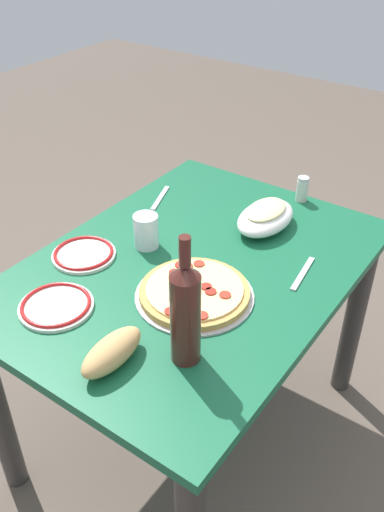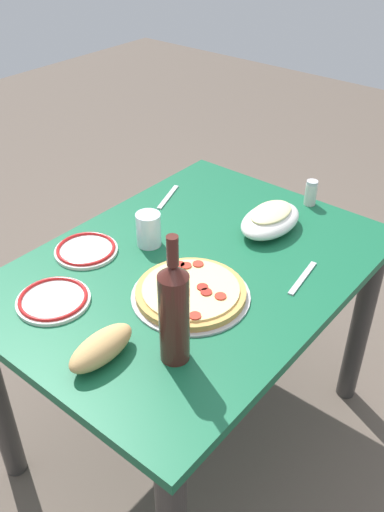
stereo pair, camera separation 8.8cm
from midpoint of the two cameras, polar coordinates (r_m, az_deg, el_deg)
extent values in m
plane|color=brown|center=(2.12, -1.25, -17.19)|extent=(8.00, 8.00, 0.00)
cube|color=#145938|center=(1.61, -1.57, -1.34)|extent=(1.13, 0.83, 0.03)
cylinder|color=#33302D|center=(2.07, 15.17, -6.08)|extent=(0.07, 0.07, 0.70)
cylinder|color=#33302D|center=(2.33, -1.00, 0.44)|extent=(0.07, 0.07, 0.70)
cylinder|color=#B7B7BC|center=(1.48, -1.45, -4.13)|extent=(0.32, 0.32, 0.01)
cylinder|color=tan|center=(1.48, -1.46, -3.77)|extent=(0.30, 0.30, 0.02)
cylinder|color=#EFD684|center=(1.47, -1.46, -3.41)|extent=(0.26, 0.26, 0.01)
cylinder|color=#B22D1E|center=(1.38, -0.80, -6.16)|extent=(0.03, 0.03, 0.00)
cylinder|color=#B22D1E|center=(1.54, -2.13, -1.04)|extent=(0.03, 0.03, 0.00)
cylinder|color=maroon|center=(1.45, 0.17, -3.69)|extent=(0.03, 0.03, 0.00)
cylinder|color=maroon|center=(1.39, -4.05, -5.73)|extent=(0.03, 0.03, 0.00)
cylinder|color=maroon|center=(1.47, -0.26, -3.19)|extent=(0.03, 0.03, 0.00)
cylinder|color=maroon|center=(1.55, -2.91, -0.93)|extent=(0.03, 0.03, 0.00)
cylinder|color=#B22D1E|center=(1.44, 1.67, -4.05)|extent=(0.03, 0.03, 0.00)
cylinder|color=#B22D1E|center=(1.55, -0.91, -0.82)|extent=(0.03, 0.03, 0.00)
cylinder|color=maroon|center=(1.52, -3.49, -1.72)|extent=(0.03, 0.03, 0.00)
cylinder|color=maroon|center=(1.46, -3.28, -3.30)|extent=(0.03, 0.03, 0.00)
cylinder|color=#B22D1E|center=(1.43, -3.55, -4.51)|extent=(0.03, 0.03, 0.00)
ellipsoid|color=white|center=(1.76, 6.13, 3.91)|extent=(0.24, 0.15, 0.07)
ellipsoid|color=#AD2819|center=(1.75, 6.16, 4.25)|extent=(0.20, 0.12, 0.03)
ellipsoid|color=beige|center=(1.74, 6.19, 4.76)|extent=(0.17, 0.10, 0.02)
cylinder|color=#471E19|center=(1.24, -2.73, -6.54)|extent=(0.07, 0.07, 0.24)
cone|color=#471E19|center=(1.16, -2.91, -1.61)|extent=(0.07, 0.07, 0.03)
cylinder|color=#471E19|center=(1.13, -2.99, 0.43)|extent=(0.03, 0.03, 0.07)
cylinder|color=silver|center=(1.66, -6.30, 2.50)|extent=(0.07, 0.07, 0.10)
cylinder|color=white|center=(1.67, -12.54, 0.08)|extent=(0.19, 0.19, 0.01)
torus|color=red|center=(1.67, -12.57, 0.31)|extent=(0.17, 0.17, 0.01)
cylinder|color=white|center=(1.50, -15.42, -5.07)|extent=(0.20, 0.20, 0.01)
torus|color=red|center=(1.49, -15.47, -4.84)|extent=(0.18, 0.18, 0.01)
ellipsoid|color=tan|center=(1.30, -10.19, -9.71)|extent=(0.18, 0.08, 0.07)
cylinder|color=silver|center=(1.93, 9.95, 6.63)|extent=(0.04, 0.04, 0.07)
cylinder|color=#B7B7BC|center=(1.91, 10.08, 7.77)|extent=(0.04, 0.04, 0.01)
cube|color=#B7B7BC|center=(1.93, -4.60, 5.95)|extent=(0.16, 0.07, 0.00)
cube|color=#B7B7BC|center=(1.58, 9.75, -1.81)|extent=(0.17, 0.04, 0.00)
camera|label=1|loc=(0.04, -91.60, -1.12)|focal=38.95mm
camera|label=2|loc=(0.04, 88.40, 1.12)|focal=38.95mm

